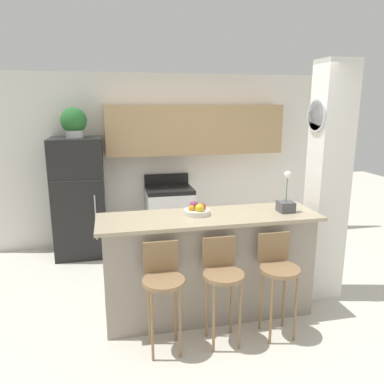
{
  "coord_description": "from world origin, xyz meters",
  "views": [
    {
      "loc": [
        -0.91,
        -3.37,
        2.11
      ],
      "look_at": [
        0.0,
        0.79,
        1.11
      ],
      "focal_mm": 35.0,
      "sensor_mm": 36.0,
      "label": 1
    }
  ],
  "objects_px": {
    "orchid_vase": "(286,203)",
    "fruit_bowl": "(197,210)",
    "stove_range": "(170,217)",
    "bar_stool_right": "(278,270)",
    "bar_stool_mid": "(222,276)",
    "potted_plant_on_fridge": "(74,122)",
    "bar_stool_left": "(163,281)",
    "refrigerator": "(79,198)"
  },
  "relations": [
    {
      "from": "orchid_vase",
      "to": "fruit_bowl",
      "type": "bearing_deg",
      "value": 173.76
    },
    {
      "from": "stove_range",
      "to": "fruit_bowl",
      "type": "distance_m",
      "value": 1.99
    },
    {
      "from": "bar_stool_right",
      "to": "stove_range",
      "type": "bearing_deg",
      "value": 104.41
    },
    {
      "from": "bar_stool_right",
      "to": "orchid_vase",
      "type": "xyz_separation_m",
      "value": [
        0.25,
        0.42,
        0.51
      ]
    },
    {
      "from": "bar_stool_right",
      "to": "orchid_vase",
      "type": "distance_m",
      "value": 0.71
    },
    {
      "from": "bar_stool_mid",
      "to": "potted_plant_on_fridge",
      "type": "xyz_separation_m",
      "value": [
        -1.37,
        2.38,
        1.24
      ]
    },
    {
      "from": "orchid_vase",
      "to": "stove_range",
      "type": "bearing_deg",
      "value": 113.72
    },
    {
      "from": "bar_stool_left",
      "to": "bar_stool_right",
      "type": "height_order",
      "value": "same"
    },
    {
      "from": "bar_stool_left",
      "to": "bar_stool_mid",
      "type": "xyz_separation_m",
      "value": [
        0.53,
        0.0,
        0.0
      ]
    },
    {
      "from": "potted_plant_on_fridge",
      "to": "stove_range",
      "type": "bearing_deg",
      "value": 1.16
    },
    {
      "from": "orchid_vase",
      "to": "potted_plant_on_fridge",
      "type": "bearing_deg",
      "value": 137.7
    },
    {
      "from": "refrigerator",
      "to": "bar_stool_left",
      "type": "relative_size",
      "value": 1.74
    },
    {
      "from": "bar_stool_mid",
      "to": "potted_plant_on_fridge",
      "type": "distance_m",
      "value": 3.01
    },
    {
      "from": "bar_stool_right",
      "to": "potted_plant_on_fridge",
      "type": "height_order",
      "value": "potted_plant_on_fridge"
    },
    {
      "from": "stove_range",
      "to": "orchid_vase",
      "type": "height_order",
      "value": "orchid_vase"
    },
    {
      "from": "stove_range",
      "to": "bar_stool_left",
      "type": "relative_size",
      "value": 1.12
    },
    {
      "from": "refrigerator",
      "to": "potted_plant_on_fridge",
      "type": "distance_m",
      "value": 1.05
    },
    {
      "from": "refrigerator",
      "to": "fruit_bowl",
      "type": "relative_size",
      "value": 6.54
    },
    {
      "from": "bar_stool_mid",
      "to": "orchid_vase",
      "type": "xyz_separation_m",
      "value": [
        0.78,
        0.42,
        0.51
      ]
    },
    {
      "from": "stove_range",
      "to": "bar_stool_right",
      "type": "xyz_separation_m",
      "value": [
        0.62,
        -2.4,
        0.18
      ]
    },
    {
      "from": "stove_range",
      "to": "bar_stool_mid",
      "type": "relative_size",
      "value": 1.12
    },
    {
      "from": "bar_stool_left",
      "to": "refrigerator",
      "type": "bearing_deg",
      "value": 109.49
    },
    {
      "from": "bar_stool_right",
      "to": "fruit_bowl",
      "type": "xyz_separation_m",
      "value": [
        -0.64,
        0.52,
        0.46
      ]
    },
    {
      "from": "bar_stool_left",
      "to": "bar_stool_mid",
      "type": "bearing_deg",
      "value": 0.0
    },
    {
      "from": "bar_stool_mid",
      "to": "potted_plant_on_fridge",
      "type": "relative_size",
      "value": 2.36
    },
    {
      "from": "refrigerator",
      "to": "bar_stool_left",
      "type": "height_order",
      "value": "refrigerator"
    },
    {
      "from": "bar_stool_mid",
      "to": "bar_stool_right",
      "type": "xyz_separation_m",
      "value": [
        0.53,
        0.0,
        0.0
      ]
    },
    {
      "from": "refrigerator",
      "to": "orchid_vase",
      "type": "distance_m",
      "value": 2.92
    },
    {
      "from": "potted_plant_on_fridge",
      "to": "orchid_vase",
      "type": "distance_m",
      "value": 3.0
    },
    {
      "from": "bar_stool_right",
      "to": "orchid_vase",
      "type": "bearing_deg",
      "value": 58.87
    },
    {
      "from": "bar_stool_right",
      "to": "fruit_bowl",
      "type": "height_order",
      "value": "fruit_bowl"
    },
    {
      "from": "bar_stool_left",
      "to": "potted_plant_on_fridge",
      "type": "distance_m",
      "value": 2.81
    },
    {
      "from": "stove_range",
      "to": "bar_stool_mid",
      "type": "bearing_deg",
      "value": -87.86
    },
    {
      "from": "potted_plant_on_fridge",
      "to": "orchid_vase",
      "type": "xyz_separation_m",
      "value": [
        2.15,
        -1.96,
        -0.73
      ]
    },
    {
      "from": "potted_plant_on_fridge",
      "to": "fruit_bowl",
      "type": "height_order",
      "value": "potted_plant_on_fridge"
    },
    {
      "from": "stove_range",
      "to": "fruit_bowl",
      "type": "bearing_deg",
      "value": -90.64
    },
    {
      "from": "bar_stool_left",
      "to": "bar_stool_right",
      "type": "bearing_deg",
      "value": 0.0
    },
    {
      "from": "stove_range",
      "to": "orchid_vase",
      "type": "distance_m",
      "value": 2.27
    },
    {
      "from": "bar_stool_right",
      "to": "bar_stool_mid",
      "type": "bearing_deg",
      "value": 180.0
    },
    {
      "from": "stove_range",
      "to": "orchid_vase",
      "type": "relative_size",
      "value": 2.57
    },
    {
      "from": "potted_plant_on_fridge",
      "to": "fruit_bowl",
      "type": "distance_m",
      "value": 2.38
    },
    {
      "from": "bar_stool_right",
      "to": "bar_stool_left",
      "type": "bearing_deg",
      "value": 180.0
    }
  ]
}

